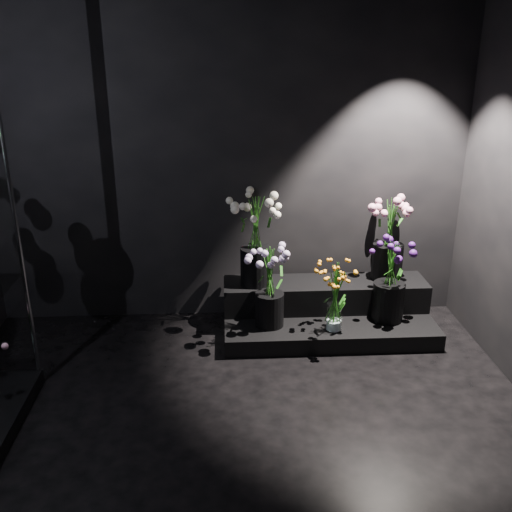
{
  "coord_description": "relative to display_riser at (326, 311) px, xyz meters",
  "views": [
    {
      "loc": [
        -0.05,
        -2.68,
        2.31
      ],
      "look_at": [
        0.18,
        1.2,
        0.84
      ],
      "focal_mm": 40.0,
      "sensor_mm": 36.0,
      "label": 1
    }
  ],
  "objects": [
    {
      "name": "bouquet_orange_bells",
      "position": [
        0.0,
        -0.31,
        0.28
      ],
      "size": [
        0.32,
        0.32,
        0.57
      ],
      "rotation": [
        0.0,
        0.0,
        -0.34
      ],
      "color": "white",
      "rests_on": "display_riser"
    },
    {
      "name": "bouquet_lilac",
      "position": [
        -0.5,
        -0.2,
        0.37
      ],
      "size": [
        0.4,
        0.4,
        0.68
      ],
      "rotation": [
        0.0,
        0.0,
        -0.17
      ],
      "color": "black",
      "rests_on": "display_riser"
    },
    {
      "name": "floor",
      "position": [
        -0.81,
        -1.65,
        -0.16
      ],
      "size": [
        4.0,
        4.0,
        0.0
      ],
      "primitive_type": "plane",
      "color": "black",
      "rests_on": "ground"
    },
    {
      "name": "wall_back",
      "position": [
        -0.81,
        0.35,
        1.24
      ],
      "size": [
        4.0,
        0.0,
        4.0
      ],
      "primitive_type": "plane",
      "rotation": [
        1.57,
        0.0,
        0.0
      ],
      "color": "black",
      "rests_on": "floor"
    },
    {
      "name": "bouquet_pink_roses",
      "position": [
        0.53,
        0.13,
        0.62
      ],
      "size": [
        0.38,
        0.38,
        0.72
      ],
      "rotation": [
        0.0,
        0.0,
        0.11
      ],
      "color": "black",
      "rests_on": "display_riser"
    },
    {
      "name": "display_riser",
      "position": [
        0.0,
        0.0,
        0.0
      ],
      "size": [
        1.74,
        0.77,
        0.39
      ],
      "color": "black",
      "rests_on": "floor"
    },
    {
      "name": "bouquet_cream_roses",
      "position": [
        -0.6,
        0.1,
        0.67
      ],
      "size": [
        0.44,
        0.44,
        0.77
      ],
      "rotation": [
        0.0,
        0.0,
        0.05
      ],
      "color": "black",
      "rests_on": "display_riser"
    },
    {
      "name": "bouquet_purple",
      "position": [
        0.48,
        -0.15,
        0.37
      ],
      "size": [
        0.39,
        0.39,
        0.71
      ],
      "rotation": [
        0.0,
        0.0,
        -0.3
      ],
      "color": "black",
      "rests_on": "display_riser"
    }
  ]
}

